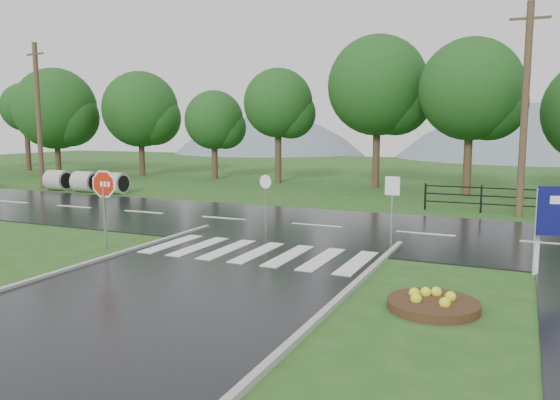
% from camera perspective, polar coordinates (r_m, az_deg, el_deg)
% --- Properties ---
extents(ground, '(120.00, 120.00, 0.00)m').
position_cam_1_polar(ground, '(11.94, -13.33, -10.57)').
color(ground, '#234F1A').
rests_on(ground, ground).
extents(main_road, '(90.00, 8.00, 0.04)m').
position_cam_1_polar(main_road, '(20.54, 3.85, -2.77)').
color(main_road, black).
rests_on(main_road, ground).
extents(crosswalk, '(6.50, 2.80, 0.02)m').
position_cam_1_polar(crosswalk, '(16.03, -2.39, -5.49)').
color(crosswalk, silver).
rests_on(crosswalk, ground).
extents(fence_west, '(9.58, 0.08, 1.20)m').
position_cam_1_polar(fence_west, '(25.15, 25.68, 0.06)').
color(fence_west, black).
rests_on(fence_west, ground).
extents(hills, '(102.00, 48.00, 48.00)m').
position_cam_1_polar(hills, '(76.50, 20.87, -7.50)').
color(hills, slate).
rests_on(hills, ground).
extents(treeline, '(83.20, 5.20, 10.00)m').
position_cam_1_polar(treeline, '(33.71, 13.74, 1.07)').
color(treeline, '#133F13').
rests_on(treeline, ground).
extents(culvert_pipes, '(5.50, 1.20, 1.20)m').
position_cam_1_polar(culvert_pipes, '(33.36, -19.65, 1.82)').
color(culvert_pipes, '#9E9B93').
rests_on(culvert_pipes, ground).
extents(stop_sign, '(1.14, 0.10, 2.57)m').
position_cam_1_polar(stop_sign, '(17.27, -17.94, 0.94)').
color(stop_sign, '#939399').
rests_on(stop_sign, ground).
extents(flower_bed, '(1.86, 1.86, 0.37)m').
position_cam_1_polar(flower_bed, '(11.71, 15.72, -10.31)').
color(flower_bed, '#332111').
rests_on(flower_bed, ground).
extents(reg_sign_small, '(0.48, 0.09, 2.16)m').
position_cam_1_polar(reg_sign_small, '(17.48, 11.65, 0.36)').
color(reg_sign_small, '#939399').
rests_on(reg_sign_small, ground).
extents(reg_sign_round, '(0.47, 0.09, 2.05)m').
position_cam_1_polar(reg_sign_round, '(19.10, -1.50, 0.45)').
color(reg_sign_round, '#939399').
rests_on(reg_sign_round, ground).
extents(utility_pole_west, '(1.55, 0.34, 8.72)m').
position_cam_1_polar(utility_pole_west, '(36.42, -23.92, 8.10)').
color(utility_pole_west, '#473523').
rests_on(utility_pole_west, ground).
extents(utility_pole_east, '(1.54, 0.29, 8.66)m').
position_cam_1_polar(utility_pole_east, '(24.48, 24.21, 8.60)').
color(utility_pole_east, '#473523').
rests_on(utility_pole_east, ground).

